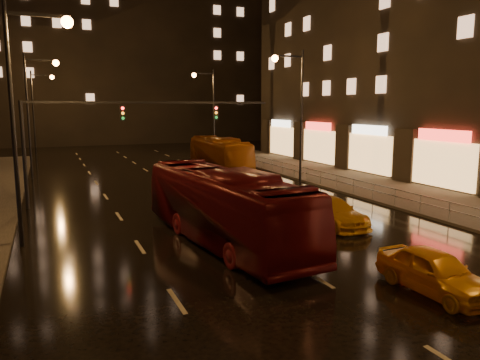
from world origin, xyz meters
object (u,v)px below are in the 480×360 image
object	(u,v)px
bus_curb	(219,155)
taxi_near	(435,272)
taxi_far	(331,212)
bus_red	(224,206)

from	to	relation	value
bus_curb	taxi_near	distance (m)	29.01
bus_curb	taxi_far	world-z (taller)	bus_curb
bus_red	bus_curb	world-z (taller)	bus_red
bus_curb	taxi_far	size ratio (longest dim) A/B	2.33
taxi_near	taxi_far	bearing A→B (deg)	77.12
bus_red	bus_curb	distance (m)	22.41
bus_red	taxi_far	distance (m)	6.09
taxi_near	taxi_far	xyz separation A→B (m)	(1.72, 8.51, -0.01)
bus_red	taxi_far	size ratio (longest dim) A/B	2.44
bus_red	taxi_far	xyz separation A→B (m)	(5.96, 0.81, -0.93)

